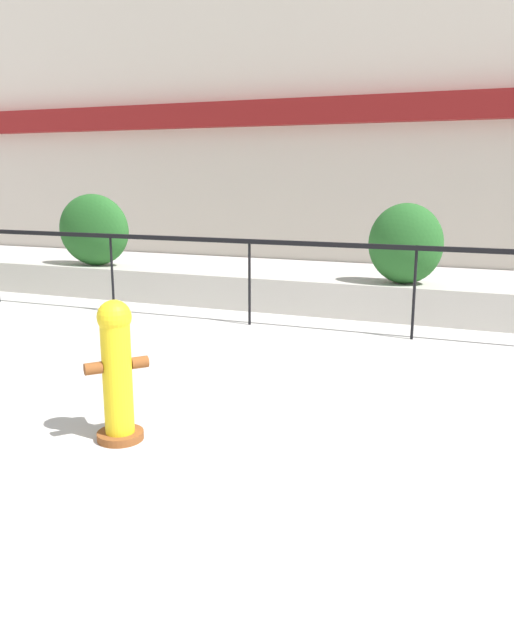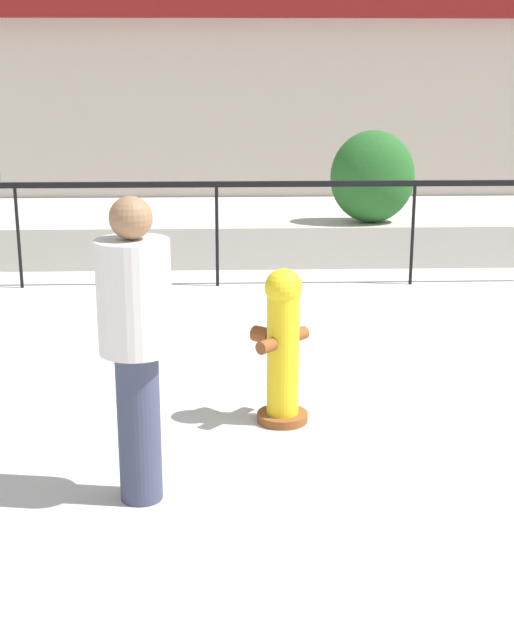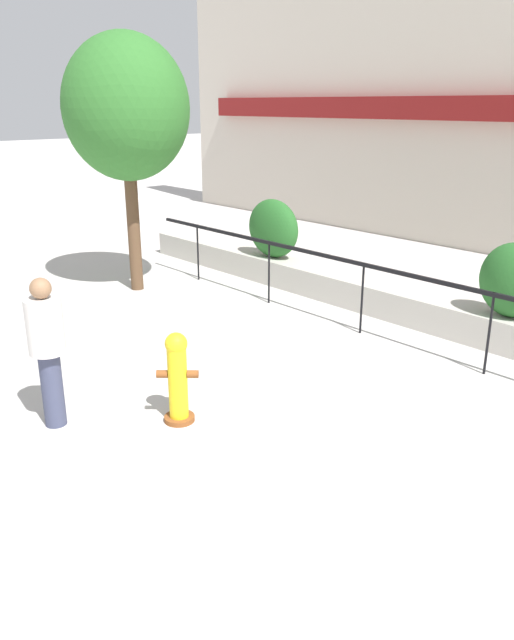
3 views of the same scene
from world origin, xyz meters
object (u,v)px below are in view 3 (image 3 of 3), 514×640
(street_tree, at_px, (126,109))
(pedestrian, at_px, (47,344))
(hedge_bush_1, at_px, (514,280))
(hedge_bush_0, at_px, (273,228))
(fire_hydrant, at_px, (178,377))

(street_tree, relative_size, pedestrian, 2.71)
(hedge_bush_1, bearing_deg, street_tree, -159.37)
(street_tree, bearing_deg, pedestrian, -41.17)
(hedge_bush_0, distance_m, pedestrian, 6.66)
(hedge_bush_1, xyz_separation_m, pedestrian, (-2.26, -6.03, -0.06))
(fire_hydrant, bearing_deg, street_tree, 153.27)
(hedge_bush_1, bearing_deg, pedestrian, -110.56)
(hedge_bush_1, distance_m, pedestrian, 6.45)
(hedge_bush_1, height_order, street_tree, street_tree)
(street_tree, bearing_deg, fire_hydrant, -26.73)
(hedge_bush_0, relative_size, fire_hydrant, 1.20)
(hedge_bush_0, xyz_separation_m, street_tree, (-1.34, -2.41, 2.29))
(street_tree, bearing_deg, hedge_bush_0, 61.01)
(hedge_bush_0, xyz_separation_m, fire_hydrant, (3.68, -4.94, -0.53))
(fire_hydrant, bearing_deg, hedge_bush_0, 126.68)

